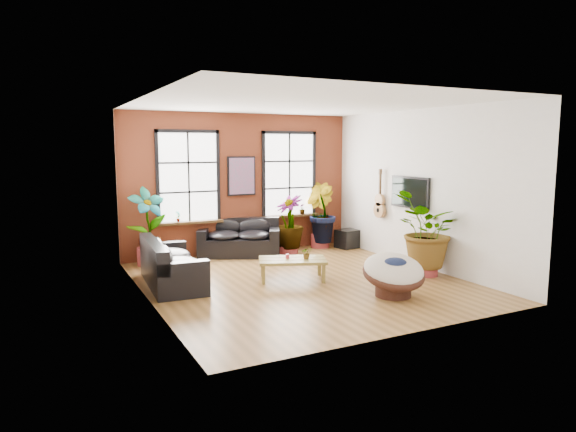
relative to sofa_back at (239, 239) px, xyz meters
name	(u,v)px	position (x,y,z in m)	size (l,w,h in m)	color
room	(298,194)	(0.18, -2.78, 1.34)	(6.04, 6.54, 3.54)	brown
sofa_back	(239,239)	(0.00, 0.00, 0.00)	(2.19, 1.70, 0.91)	black
sofa_left	(169,265)	(-2.24, -2.00, -0.01)	(1.07, 2.29, 0.88)	black
coffee_table	(292,261)	(0.08, -2.72, -0.03)	(1.53, 1.22, 0.52)	brown
papasan_chair	(394,273)	(1.18, -4.57, 0.02)	(1.40, 1.41, 0.84)	#3A1D14
poster	(242,176)	(0.18, 0.25, 1.54)	(0.74, 0.06, 0.98)	black
tv_wall_unit	(401,196)	(3.11, -2.33, 1.13)	(0.13, 1.86, 1.20)	black
media_box	(348,239)	(2.93, -0.44, -0.17)	(0.66, 0.58, 0.49)	black
pot_back_left	(150,256)	(-2.23, -0.10, -0.21)	(0.69, 0.69, 0.41)	maroon
pot_back_right	(320,241)	(2.29, -0.05, -0.23)	(0.59, 0.59, 0.36)	maroon
pot_right_wall	(426,267)	(2.73, -3.68, -0.23)	(0.52, 0.52, 0.36)	maroon
pot_mid	(288,246)	(1.18, -0.32, -0.22)	(0.66, 0.66, 0.38)	maroon
floor_plant_back_left	(148,223)	(-2.23, -0.10, 0.56)	(0.86, 0.58, 1.64)	#2C4311
floor_plant_back_right	(320,213)	(2.29, -0.06, 0.53)	(0.87, 0.70, 1.58)	#2C4311
floor_plant_right_wall	(428,230)	(2.72, -3.70, 0.55)	(1.44, 1.25, 1.60)	#2C4311
floor_plant_mid	(289,222)	(1.20, -0.36, 0.40)	(0.75, 0.75, 1.33)	#2C4311
table_plant	(307,253)	(0.35, -2.84, 0.14)	(0.21, 0.19, 0.24)	#2C4311
sill_plant_left	(178,216)	(-1.47, 0.20, 0.63)	(0.14, 0.10, 0.27)	#2C4311
sill_plant_right	(302,209)	(1.88, 0.20, 0.63)	(0.15, 0.15, 0.27)	#2C4311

